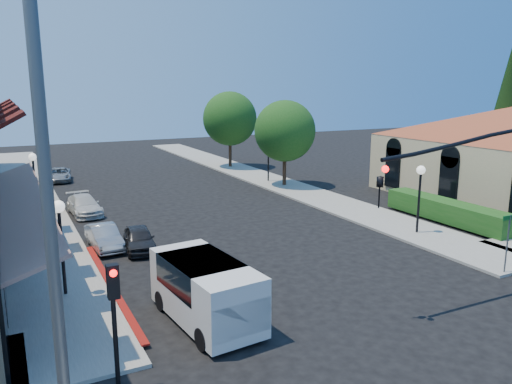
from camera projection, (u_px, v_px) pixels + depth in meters
name	position (u px, v px, depth m)	size (l,w,h in m)	color
ground	(401.00, 342.00, 14.84)	(120.00, 120.00, 0.00)	black
sidewalk_left	(28.00, 195.00, 34.45)	(3.50, 50.00, 0.12)	gray
sidewalk_right	(254.00, 175.00, 42.24)	(3.50, 50.00, 0.12)	gray
curb_red_strip	(111.00, 289.00, 18.74)	(0.25, 10.00, 0.06)	maroon
hedge	(446.00, 222.00, 27.89)	(1.40, 8.00, 1.10)	#1A4D16
conifer_far	(508.00, 100.00, 41.67)	(3.20, 3.20, 11.00)	#322114
street_tree_a	(285.00, 131.00, 37.05)	(4.56, 4.56, 6.48)	#322114
street_tree_b	(230.00, 119.00, 45.69)	(4.94, 4.94, 7.02)	#322114
signal_mast_arm	(502.00, 182.00, 17.91)	(8.01, 0.39, 6.00)	black
secondary_signal	(114.00, 303.00, 12.02)	(0.28, 0.42, 3.32)	black
cobra_streetlight	(74.00, 226.00, 7.93)	(3.60, 0.25, 9.31)	#595B5E
street_name_sign	(508.00, 234.00, 19.75)	(0.80, 0.06, 2.50)	#595B5E
lamppost_left_near	(60.00, 224.00, 17.46)	(0.44, 0.44, 3.57)	black
lamppost_left_far	(33.00, 167.00, 29.65)	(0.44, 0.44, 3.57)	black
lamppost_right_near	(420.00, 182.00, 25.03)	(0.44, 0.44, 3.57)	black
lamppost_right_far	(268.00, 148.00, 38.96)	(0.44, 0.44, 3.57)	black
white_van	(206.00, 288.00, 15.84)	(2.39, 4.73, 2.02)	silver
parked_car_a	(139.00, 239.00, 23.04)	(1.30, 3.22, 1.10)	black
parked_car_b	(104.00, 237.00, 23.29)	(1.16, 3.33, 1.10)	#989A9D
parked_car_c	(84.00, 205.00, 29.45)	(1.58, 3.88, 1.13)	silver
parked_car_d	(59.00, 175.00, 39.84)	(1.76, 3.81, 1.06)	gray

